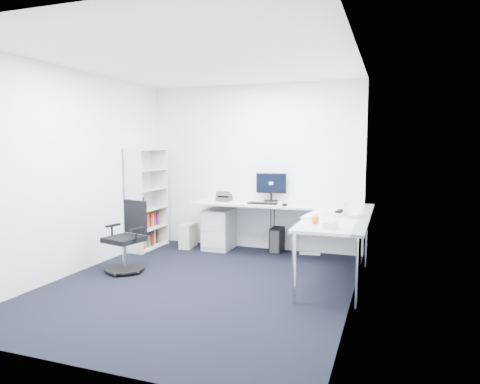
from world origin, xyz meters
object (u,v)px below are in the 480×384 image
(task_chair, at_px, (124,237))
(monitor, at_px, (271,187))
(l_desk, at_px, (273,234))
(laptop, at_px, (333,208))
(bookshelf, at_px, (147,199))

(task_chair, xyz_separation_m, monitor, (1.54, 1.82, 0.57))
(task_chair, bearing_deg, l_desk, 49.14)
(monitor, distance_m, laptop, 1.61)
(bookshelf, relative_size, laptop, 5.52)
(l_desk, height_order, task_chair, task_chair)
(monitor, bearing_deg, task_chair, -137.68)
(l_desk, bearing_deg, monitor, 108.96)
(laptop, bearing_deg, monitor, 146.42)
(l_desk, bearing_deg, laptop, -30.29)
(task_chair, bearing_deg, monitor, 63.52)
(l_desk, xyz_separation_m, laptop, (0.94, -0.55, 0.51))
(l_desk, distance_m, bookshelf, 2.22)
(task_chair, bearing_deg, bookshelf, 122.30)
(bookshelf, bearing_deg, l_desk, -1.32)
(bookshelf, bearing_deg, monitor, 15.16)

